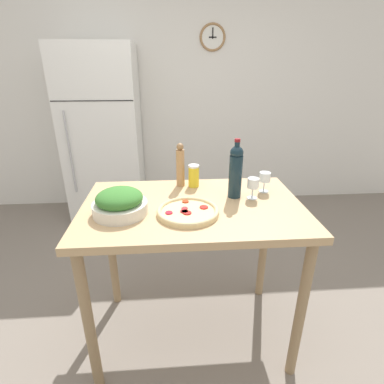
# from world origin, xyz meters

# --- Properties ---
(ground_plane) EXTENTS (14.00, 14.00, 0.00)m
(ground_plane) POSITION_xyz_m (0.00, 0.00, 0.00)
(ground_plane) COLOR slate
(wall_back) EXTENTS (6.40, 0.08, 2.60)m
(wall_back) POSITION_xyz_m (0.00, 2.20, 1.30)
(wall_back) COLOR silver
(wall_back) RESTS_ON ground_plane
(refrigerator) EXTENTS (0.80, 0.64, 1.88)m
(refrigerator) POSITION_xyz_m (-0.85, 1.84, 0.94)
(refrigerator) COLOR white
(refrigerator) RESTS_ON ground_plane
(prep_counter) EXTENTS (1.23, 0.78, 0.95)m
(prep_counter) POSITION_xyz_m (0.00, 0.00, 0.83)
(prep_counter) COLOR tan
(prep_counter) RESTS_ON ground_plane
(wine_bottle) EXTENTS (0.08, 0.08, 0.35)m
(wine_bottle) POSITION_xyz_m (0.25, 0.09, 1.12)
(wine_bottle) COLOR #142833
(wine_bottle) RESTS_ON prep_counter
(wine_glass_near) EXTENTS (0.07, 0.07, 0.12)m
(wine_glass_near) POSITION_xyz_m (0.35, 0.06, 1.04)
(wine_glass_near) COLOR silver
(wine_glass_near) RESTS_ON prep_counter
(wine_glass_far) EXTENTS (0.07, 0.07, 0.12)m
(wine_glass_far) POSITION_xyz_m (0.45, 0.15, 1.04)
(wine_glass_far) COLOR silver
(wine_glass_far) RESTS_ON prep_counter
(pepper_mill) EXTENTS (0.05, 0.05, 0.28)m
(pepper_mill) POSITION_xyz_m (-0.06, 0.29, 1.09)
(pepper_mill) COLOR #AD7F51
(pepper_mill) RESTS_ON prep_counter
(salad_bowl) EXTENTS (0.28, 0.28, 0.14)m
(salad_bowl) POSITION_xyz_m (-0.38, -0.08, 1.02)
(salad_bowl) COLOR silver
(salad_bowl) RESTS_ON prep_counter
(homemade_pizza) EXTENTS (0.32, 0.32, 0.03)m
(homemade_pizza) POSITION_xyz_m (-0.03, -0.11, 0.97)
(homemade_pizza) COLOR #DBC189
(homemade_pizza) RESTS_ON prep_counter
(salt_canister) EXTENTS (0.07, 0.07, 0.14)m
(salt_canister) POSITION_xyz_m (0.03, 0.27, 1.03)
(salt_canister) COLOR yellow
(salt_canister) RESTS_ON prep_counter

